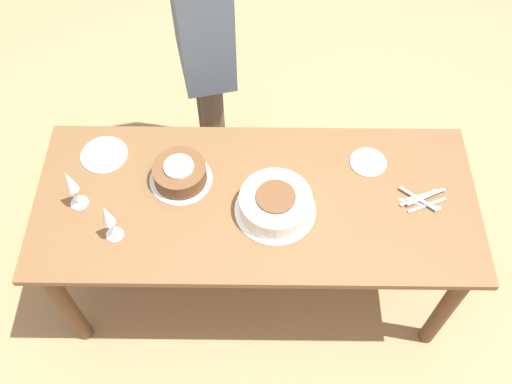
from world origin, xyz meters
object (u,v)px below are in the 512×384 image
object	(u,v)px
person_cutting	(202,31)
wine_glass_near	(107,217)
wine_glass_far	(70,183)
cake_center_white	(275,204)
cake_front_chocolate	(180,173)

from	to	relation	value
person_cutting	wine_glass_near	bearing A→B (deg)	-31.94
wine_glass_far	person_cutting	world-z (taller)	person_cutting
cake_center_white	person_cutting	bearing A→B (deg)	-67.46
wine_glass_near	cake_center_white	bearing A→B (deg)	-169.10
cake_front_chocolate	wine_glass_near	xyz separation A→B (m)	(0.23, 0.26, 0.09)
cake_center_white	person_cutting	distance (m)	0.84
cake_center_white	wine_glass_near	size ratio (longest dim) A/B	1.58
cake_front_chocolate	person_cutting	world-z (taller)	person_cutting
cake_center_white	wine_glass_near	xyz separation A→B (m)	(0.61, 0.12, 0.09)
cake_center_white	cake_front_chocolate	distance (m)	0.41
cake_center_white	wine_glass_near	distance (m)	0.63
cake_front_chocolate	wine_glass_far	size ratio (longest dim) A/B	1.22
wine_glass_near	wine_glass_far	distance (m)	0.21
wine_glass_far	person_cutting	distance (m)	0.87
cake_front_chocolate	wine_glass_far	xyz separation A→B (m)	(0.39, 0.12, 0.10)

